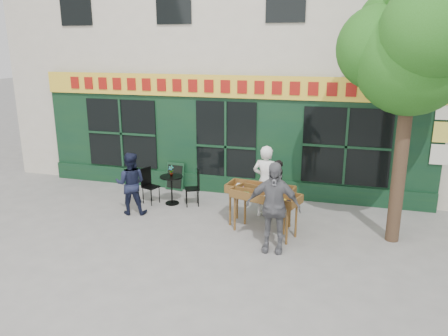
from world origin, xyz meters
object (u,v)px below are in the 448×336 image
Objects in this scene: book_cart_right at (265,199)px; man_left at (131,183)px; book_cart_center at (260,192)px; woman at (266,182)px; man_right at (273,207)px; bistro_table at (172,184)px; dog at (276,175)px.

man_left is at bearing -166.67° from book_cart_right.
woman is at bearing 97.44° from book_cart_center.
man_right reaches higher than book_cart_right.
book_cart_center is at bearing 111.78° from man_right.
woman is 2.34× the size of bistro_table.
dog is (0.35, -0.05, 0.47)m from book_cart_center.
bistro_table is (-2.53, 0.16, -0.34)m from woman.
bistro_table is at bearing 170.71° from dog.
dog is at bearing -0.69° from book_cart_center.
book_cart_right is at bearing -107.59° from dog.
woman is at bearing 177.60° from man_left.
dog is 0.34× the size of woman.
book_cart_center is 0.65m from woman.
book_cart_right reaches higher than bistro_table.
woman is at bearing 124.00° from dog.
book_cart_center is 0.97× the size of book_cart_right.
book_cart_right is at bearing 159.72° from man_left.
dog is at bearing 124.00° from woman.
man_right reaches higher than book_cart_center.
woman reaches higher than dog.
bistro_table is at bearing 174.54° from book_cart_right.
man_left is at bearing -127.87° from bistro_table.
dog reaches higher than book_cart_center.
book_cart_center is at bearing 166.28° from man_left.
book_cart_center is 2.61× the size of dog.
book_cart_right is at bearing -23.84° from bistro_table.
woman reaches higher than book_cart_right.
dog is at bearing 95.84° from man_right.
man_right is 3.62m from bistro_table.
book_cart_center is 2.06× the size of bistro_table.
woman is 1.85m from man_right.
man_right reaches higher than woman.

